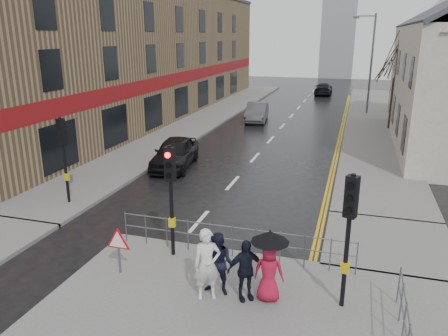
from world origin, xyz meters
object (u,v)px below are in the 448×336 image
Objects in this scene: pedestrian_b at (219,264)px; car_mid at (257,112)px; pedestrian_a at (207,264)px; pedestrian_with_umbrella at (269,261)px; car_parked at (175,153)px; pedestrian_d at (245,270)px.

car_mid is at bearing 105.78° from pedestrian_b.
pedestrian_a is 0.36m from pedestrian_b.
pedestrian_a reaches higher than pedestrian_b.
car_parked is (-6.93, 10.38, -0.46)m from pedestrian_with_umbrella.
car_mid is (-5.11, 23.78, -0.23)m from pedestrian_d.
pedestrian_b is 11.91m from car_parked.
pedestrian_a is 1.54m from pedestrian_with_umbrella.
pedestrian_a is 1.12× the size of pedestrian_b.
pedestrian_a is 0.95m from pedestrian_d.
pedestrian_with_umbrella is 24.33m from car_mid.
pedestrian_b is 0.69m from pedestrian_d.
car_parked is (-5.67, 10.47, -0.22)m from pedestrian_b.
car_parked is 1.02× the size of car_mid.
pedestrian_d is at bearing -167.21° from pedestrian_with_umbrella.
car_parked is at bearing -102.20° from car_mid.
pedestrian_b is at bearing -69.04° from car_parked.
car_parked reaches higher than car_mid.
pedestrian_b is at bearing -175.92° from pedestrian_with_umbrella.
car_parked is at bearing 90.55° from pedestrian_a.
pedestrian_b is at bearing 22.41° from pedestrian_a.
pedestrian_with_umbrella reaches higher than pedestrian_b.
pedestrian_a is 1.15× the size of pedestrian_d.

